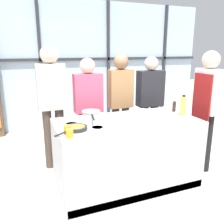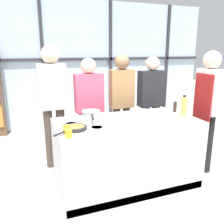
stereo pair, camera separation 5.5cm
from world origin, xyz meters
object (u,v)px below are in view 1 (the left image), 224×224
Objects in this scene: pepper_grinder at (174,106)px; juice_glass_far at (67,129)px; saucepan at (91,116)px; mixing_bowl at (171,119)px; oil_bottle at (183,106)px; spectator_center_right at (121,99)px; spectator_center_left at (88,105)px; white_plate at (142,111)px; spectator_far_right at (150,99)px; juice_glass_near at (70,134)px; spectator_far_left at (52,99)px; chef at (206,103)px; frying_pan at (76,128)px.

pepper_grinder is 1.98× the size of juice_glass_far.
saucepan is 1.79× the size of mixing_bowl.
saucepan is at bearing 155.20° from mixing_bowl.
spectator_center_right is at bearing 120.68° from oil_bottle.
spectator_center_left is 6.28× the size of white_plate.
spectator_far_right is 2.00m from juice_glass_near.
white_plate is 1.50× the size of pepper_grinder.
saucepan is 1.47× the size of oil_bottle.
saucepan is at bearing 41.82° from juice_glass_far.
oil_bottle is at bearing 140.14° from spectator_center_left.
spectator_center_left is at bearing 76.91° from saucepan.
spectator_center_right reaches higher than pepper_grinder.
oil_bottle reaches higher than juice_glass_near.
spectator_far_left is 1.08m from spectator_center_right.
oil_bottle is at bearing 94.77° from chef.
spectator_center_right is 19.13× the size of juice_glass_near.
juice_glass_near is at bearing -90.00° from juice_glass_far.
saucepan is (0.26, 0.25, 0.05)m from frying_pan.
spectator_center_right is 1.14m from mixing_bowl.
spectator_far_left is at bearing 0.00° from spectator_center_right.
pepper_grinder is (1.62, -0.68, -0.10)m from spectator_far_left.
spectator_center_right is at bearing 44.17° from juice_glass_far.
chef is 2.04m from juice_glass_far.
spectator_center_right is at bearing 47.78° from juice_glass_near.
spectator_center_left is 1.29m from juice_glass_near.
white_plate is 1.30m from juice_glass_far.
juice_glass_far is at bearing 95.12° from chef.
oil_bottle is 1.62× the size of pepper_grinder.
pepper_grinder reaches higher than mixing_bowl.
pepper_grinder is (0.00, -0.68, 0.03)m from spectator_far_right.
frying_pan is 1.41× the size of oil_bottle.
spectator_center_left is 1.34m from mixing_bowl.
saucepan is at bearing 85.03° from chef.
spectator_far_left is 1.63m from spectator_far_right.
spectator_far_left reaches higher than chef.
white_plate is at bearing 67.45° from chef.
spectator_center_right is 0.54m from spectator_far_right.
spectator_far_left reaches higher than pepper_grinder.
spectator_center_right is at bearing -180.00° from spectator_center_left.
mixing_bowl is (0.06, -0.61, 0.04)m from white_plate.
spectator_center_right is at bearing 99.16° from mixing_bowl.
pepper_grinder reaches higher than white_plate.
frying_pan is 0.36m from saucepan.
chef reaches higher than frying_pan.
juice_glass_far is at bearing -167.51° from pepper_grinder.
pepper_grinder is (0.36, 0.44, 0.04)m from mixing_bowl.
spectator_far_left reaches higher than spectator_center_right.
frying_pan is 0.96× the size of saucepan.
spectator_center_left is at bearing 122.70° from mixing_bowl.
spectator_center_left reaches higher than frying_pan.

